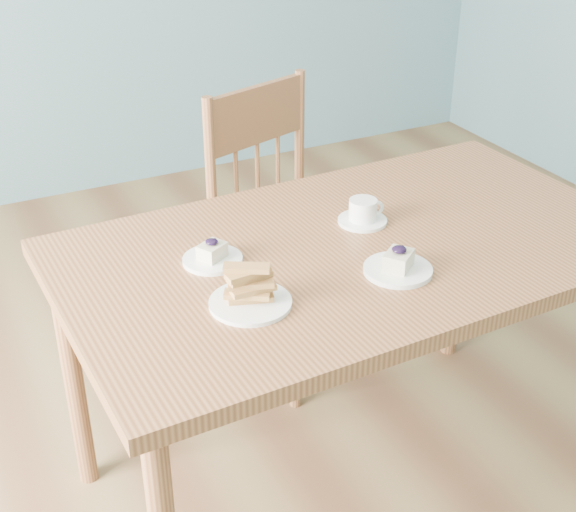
{
  "coord_description": "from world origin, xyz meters",
  "views": [
    {
      "loc": [
        -0.68,
        -1.49,
        1.78
      ],
      "look_at": [
        0.11,
        0.1,
        0.78
      ],
      "focal_mm": 50.0,
      "sensor_mm": 36.0,
      "label": 1
    }
  ],
  "objects_px": {
    "dining_table": "(354,270)",
    "cheesecake_plate_far": "(212,256)",
    "cheesecake_plate_near": "(398,266)",
    "coffee_cup": "(363,213)",
    "biscotti_plate": "(250,292)",
    "dining_chair": "(288,231)"
  },
  "relations": [
    {
      "from": "dining_table",
      "to": "dining_chair",
      "type": "xyz_separation_m",
      "value": [
        0.13,
        0.65,
        -0.21
      ]
    },
    {
      "from": "cheesecake_plate_near",
      "to": "coffee_cup",
      "type": "distance_m",
      "value": 0.27
    },
    {
      "from": "cheesecake_plate_far",
      "to": "biscotti_plate",
      "type": "bearing_deg",
      "value": -89.49
    },
    {
      "from": "dining_table",
      "to": "cheesecake_plate_far",
      "type": "bearing_deg",
      "value": 166.23
    },
    {
      "from": "cheesecake_plate_near",
      "to": "biscotti_plate",
      "type": "xyz_separation_m",
      "value": [
        -0.38,
        0.03,
        0.02
      ]
    },
    {
      "from": "dining_table",
      "to": "cheesecake_plate_far",
      "type": "xyz_separation_m",
      "value": [
        -0.36,
        0.08,
        0.1
      ]
    },
    {
      "from": "coffee_cup",
      "to": "cheesecake_plate_far",
      "type": "bearing_deg",
      "value": -165.63
    },
    {
      "from": "dining_table",
      "to": "biscotti_plate",
      "type": "distance_m",
      "value": 0.4
    },
    {
      "from": "dining_table",
      "to": "biscotti_plate",
      "type": "xyz_separation_m",
      "value": [
        -0.36,
        -0.14,
        0.11
      ]
    },
    {
      "from": "coffee_cup",
      "to": "biscotti_plate",
      "type": "height_order",
      "value": "biscotti_plate"
    },
    {
      "from": "dining_table",
      "to": "cheesecake_plate_near",
      "type": "distance_m",
      "value": 0.2
    },
    {
      "from": "cheesecake_plate_far",
      "to": "dining_chair",
      "type": "bearing_deg",
      "value": 49.06
    },
    {
      "from": "dining_chair",
      "to": "cheesecake_plate_near",
      "type": "bearing_deg",
      "value": -116.25
    },
    {
      "from": "dining_table",
      "to": "dining_chair",
      "type": "bearing_deg",
      "value": 76.59
    },
    {
      "from": "cheesecake_plate_near",
      "to": "cheesecake_plate_far",
      "type": "height_order",
      "value": "cheesecake_plate_near"
    },
    {
      "from": "biscotti_plate",
      "to": "cheesecake_plate_far",
      "type": "bearing_deg",
      "value": 90.51
    },
    {
      "from": "dining_table",
      "to": "dining_chair",
      "type": "distance_m",
      "value": 0.69
    },
    {
      "from": "dining_table",
      "to": "coffee_cup",
      "type": "bearing_deg",
      "value": 47.67
    },
    {
      "from": "coffee_cup",
      "to": "cheesecake_plate_near",
      "type": "bearing_deg",
      "value": -91.57
    },
    {
      "from": "dining_chair",
      "to": "cheesecake_plate_near",
      "type": "distance_m",
      "value": 0.88
    },
    {
      "from": "dining_chair",
      "to": "cheesecake_plate_far",
      "type": "xyz_separation_m",
      "value": [
        -0.49,
        -0.57,
        0.31
      ]
    },
    {
      "from": "cheesecake_plate_near",
      "to": "coffee_cup",
      "type": "bearing_deg",
      "value": 76.46
    }
  ]
}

